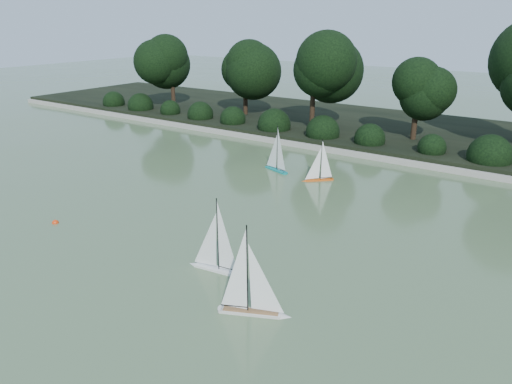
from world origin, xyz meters
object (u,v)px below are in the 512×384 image
sailboat_white_a (213,258)px  race_buoy (55,223)px  sailboat_orange (317,174)px  sailboat_white_b (256,300)px  sailboat_teal (275,163)px

sailboat_white_a → race_buoy: size_ratio=10.05×
sailboat_white_a → race_buoy: (-4.51, -0.40, -0.25)m
sailboat_orange → race_buoy: bearing=-118.8°
sailboat_white_b → sailboat_orange: size_ratio=1.26×
sailboat_teal → sailboat_white_b: bearing=-58.9°
sailboat_orange → sailboat_teal: 1.62m
sailboat_white_a → sailboat_teal: bearing=113.0°
sailboat_teal → race_buoy: 6.85m
sailboat_white_a → sailboat_teal: size_ratio=1.03×
sailboat_white_b → sailboat_white_a: bearing=154.0°
sailboat_white_a → sailboat_teal: sailboat_white_a is taller
sailboat_white_b → race_buoy: bearing=176.6°
sailboat_white_b → race_buoy: 6.09m
sailboat_white_b → sailboat_teal: size_ratio=1.10×
sailboat_orange → sailboat_teal: bearing=173.5°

